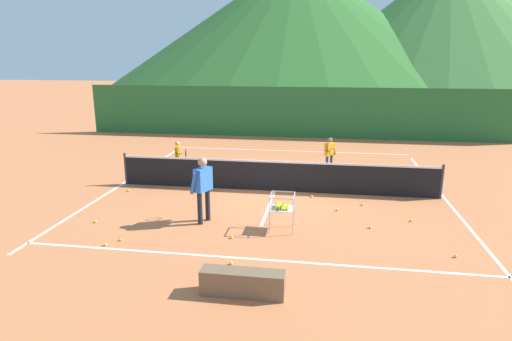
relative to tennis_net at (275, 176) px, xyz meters
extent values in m
plane|color=#C67042|center=(0.00, 0.00, -0.50)|extent=(120.00, 120.00, 0.00)
cube|color=white|center=(0.00, -4.81, -0.50)|extent=(10.22, 0.08, 0.01)
cube|color=white|center=(0.00, 6.07, -0.50)|extent=(10.22, 0.08, 0.01)
cube|color=white|center=(-5.11, 0.00, -0.50)|extent=(0.08, 10.88, 0.01)
cube|color=white|center=(5.11, 0.00, -0.50)|extent=(0.08, 10.88, 0.01)
cube|color=white|center=(0.00, 0.00, -0.50)|extent=(0.08, 6.00, 0.01)
cylinder|color=#333338|center=(-4.96, 0.00, 0.03)|extent=(0.08, 0.08, 1.05)
cylinder|color=#333338|center=(4.96, 0.00, 0.03)|extent=(0.08, 0.08, 1.05)
cube|color=black|center=(0.00, 0.00, -0.04)|extent=(9.85, 0.02, 0.92)
cube|color=white|center=(0.00, 0.00, 0.45)|extent=(9.85, 0.03, 0.06)
cylinder|color=black|center=(-1.54, -3.07, -0.08)|extent=(0.12, 0.12, 0.84)
cylinder|color=black|center=(-1.42, -2.77, -0.08)|extent=(0.12, 0.12, 0.84)
cube|color=blue|center=(-1.48, -2.92, 0.63)|extent=(0.40, 0.55, 0.59)
sphere|color=tan|center=(-1.48, -2.92, 1.08)|extent=(0.23, 0.23, 0.23)
cylinder|color=blue|center=(-1.66, -3.16, 0.60)|extent=(0.24, 0.17, 0.58)
cylinder|color=blue|center=(-1.41, -2.64, 0.59)|extent=(0.19, 0.15, 0.58)
torus|color=#262628|center=(-1.65, -2.54, 0.54)|extent=(0.13, 0.28, 0.29)
cylinder|color=black|center=(-1.43, -2.64, 0.54)|extent=(0.21, 0.11, 0.03)
cylinder|color=black|center=(-3.71, 1.63, -0.20)|extent=(0.09, 0.09, 0.59)
cylinder|color=black|center=(-3.65, 1.41, -0.20)|extent=(0.09, 0.09, 0.59)
cube|color=orange|center=(-3.68, 1.52, 0.30)|extent=(0.24, 0.38, 0.41)
sphere|color=#DBAD84|center=(-3.68, 1.52, 0.61)|extent=(0.16, 0.16, 0.16)
cylinder|color=orange|center=(-3.68, 1.73, 0.27)|extent=(0.17, 0.10, 0.41)
cylinder|color=orange|center=(-3.60, 1.33, 0.27)|extent=(0.13, 0.09, 0.41)
torus|color=#262628|center=(-3.34, 1.39, 0.29)|extent=(0.09, 0.29, 0.29)
cylinder|color=black|center=(-3.58, 1.34, 0.29)|extent=(0.22, 0.08, 0.03)
cylinder|color=navy|center=(1.77, 2.76, -0.19)|extent=(0.09, 0.09, 0.63)
cylinder|color=navy|center=(1.62, 2.58, -0.19)|extent=(0.09, 0.09, 0.63)
cube|color=orange|center=(1.69, 2.67, 0.35)|extent=(0.38, 0.40, 0.44)
sphere|color=#996B4C|center=(1.69, 2.67, 0.69)|extent=(0.17, 0.17, 0.17)
cylinder|color=orange|center=(1.87, 2.80, 0.32)|extent=(0.17, 0.16, 0.43)
cylinder|color=orange|center=(1.58, 2.48, 0.32)|extent=(0.14, 0.14, 0.43)
torus|color=#262628|center=(1.78, 2.31, 0.33)|extent=(0.21, 0.24, 0.29)
cylinder|color=black|center=(1.60, 2.47, 0.33)|extent=(0.19, 0.16, 0.03)
cylinder|color=#B7B7BC|center=(0.25, -2.84, -0.05)|extent=(0.02, 0.02, 0.89)
cylinder|color=#B7B7BC|center=(0.81, -2.84, -0.05)|extent=(0.02, 0.02, 0.89)
cylinder|color=#B7B7BC|center=(0.25, -3.40, -0.05)|extent=(0.02, 0.02, 0.89)
cylinder|color=#B7B7BC|center=(0.81, -3.40, -0.05)|extent=(0.02, 0.02, 0.89)
cube|color=#B7B7BC|center=(0.53, -3.12, 0.05)|extent=(0.56, 0.56, 0.01)
cube|color=#B7B7BC|center=(0.53, -2.84, 0.39)|extent=(0.56, 0.02, 0.02)
cube|color=#B7B7BC|center=(0.53, -3.40, 0.39)|extent=(0.56, 0.02, 0.02)
cube|color=#B7B7BC|center=(0.25, -3.12, 0.39)|extent=(0.02, 0.56, 0.02)
cube|color=#B7B7BC|center=(0.81, -3.12, 0.39)|extent=(0.02, 0.56, 0.02)
sphere|color=yellow|center=(0.40, -3.25, 0.09)|extent=(0.07, 0.07, 0.07)
sphere|color=yellow|center=(0.41, -3.19, 0.09)|extent=(0.07, 0.07, 0.07)
sphere|color=yellow|center=(0.40, -3.12, 0.09)|extent=(0.07, 0.07, 0.07)
sphere|color=yellow|center=(0.40, -3.05, 0.08)|extent=(0.07, 0.07, 0.07)
sphere|color=yellow|center=(0.41, -2.99, 0.09)|extent=(0.07, 0.07, 0.07)
sphere|color=yellow|center=(0.47, -3.25, 0.09)|extent=(0.07, 0.07, 0.07)
sphere|color=yellow|center=(0.47, -3.19, 0.09)|extent=(0.07, 0.07, 0.07)
sphere|color=yellow|center=(0.47, -3.12, 0.09)|extent=(0.07, 0.07, 0.07)
sphere|color=yellow|center=(0.47, -3.06, 0.08)|extent=(0.07, 0.07, 0.07)
sphere|color=yellow|center=(0.47, -3.00, 0.08)|extent=(0.07, 0.07, 0.07)
sphere|color=yellow|center=(0.54, -3.25, 0.08)|extent=(0.07, 0.07, 0.07)
sphere|color=yellow|center=(0.53, -3.19, 0.08)|extent=(0.07, 0.07, 0.07)
sphere|color=yellow|center=(0.54, -3.13, 0.09)|extent=(0.07, 0.07, 0.07)
sphere|color=yellow|center=(0.54, -3.05, 0.08)|extent=(0.07, 0.07, 0.07)
sphere|color=yellow|center=(0.54, -2.99, 0.09)|extent=(0.07, 0.07, 0.07)
sphere|color=yellow|center=(0.60, -3.25, 0.08)|extent=(0.07, 0.07, 0.07)
sphere|color=yellow|center=(0.60, -3.18, 0.08)|extent=(0.07, 0.07, 0.07)
sphere|color=yellow|center=(0.59, -3.12, 0.09)|extent=(0.07, 0.07, 0.07)
sphere|color=yellow|center=(0.60, -3.06, 0.08)|extent=(0.07, 0.07, 0.07)
sphere|color=yellow|center=(0.60, -2.99, 0.08)|extent=(0.07, 0.07, 0.07)
sphere|color=yellow|center=(0.67, -3.26, 0.08)|extent=(0.07, 0.07, 0.07)
sphere|color=yellow|center=(0.67, -3.18, 0.09)|extent=(0.07, 0.07, 0.07)
sphere|color=yellow|center=(0.66, -3.12, 0.08)|extent=(0.07, 0.07, 0.07)
sphere|color=yellow|center=(0.67, -3.05, 0.08)|extent=(0.07, 0.07, 0.07)
sphere|color=yellow|center=(0.67, -3.00, 0.08)|extent=(0.07, 0.07, 0.07)
sphere|color=yellow|center=(0.41, -3.26, 0.14)|extent=(0.07, 0.07, 0.07)
sphere|color=yellow|center=(0.40, -3.19, 0.14)|extent=(0.07, 0.07, 0.07)
sphere|color=yellow|center=(0.41, -3.12, 0.14)|extent=(0.07, 0.07, 0.07)
sphere|color=yellow|center=(0.41, -3.05, 0.14)|extent=(0.07, 0.07, 0.07)
sphere|color=yellow|center=(0.41, -2.99, 0.14)|extent=(0.07, 0.07, 0.07)
sphere|color=yellow|center=(0.47, -3.25, 0.14)|extent=(0.07, 0.07, 0.07)
sphere|color=yellow|center=(0.47, -3.18, 0.13)|extent=(0.07, 0.07, 0.07)
sphere|color=yellow|center=(0.48, -3.12, 0.14)|extent=(0.07, 0.07, 0.07)
sphere|color=yellow|center=(0.47, -3.05, 0.14)|extent=(0.07, 0.07, 0.07)
sphere|color=yellow|center=(0.47, -2.99, 0.14)|extent=(0.07, 0.07, 0.07)
sphere|color=yellow|center=(0.53, -3.25, 0.14)|extent=(0.07, 0.07, 0.07)
sphere|color=yellow|center=(0.53, -3.18, 0.14)|extent=(0.07, 0.07, 0.07)
sphere|color=yellow|center=(0.53, -3.13, 0.14)|extent=(0.07, 0.07, 0.07)
sphere|color=yellow|center=(0.54, -3.05, 0.14)|extent=(0.07, 0.07, 0.07)
sphere|color=yellow|center=(3.76, -2.07, -0.47)|extent=(0.07, 0.07, 0.07)
sphere|color=yellow|center=(1.91, -1.56, -0.47)|extent=(0.07, 0.07, 0.07)
sphere|color=yellow|center=(-0.57, -3.84, -0.47)|extent=(0.07, 0.07, 0.07)
sphere|color=yellow|center=(4.31, -4.07, -0.47)|extent=(0.07, 0.07, 0.07)
sphere|color=yellow|center=(-3.28, -4.68, -0.47)|extent=(0.07, 0.07, 0.07)
sphere|color=yellow|center=(-3.07, -4.37, -0.47)|extent=(0.07, 0.07, 0.07)
sphere|color=yellow|center=(1.18, -0.48, -0.47)|extent=(0.07, 0.07, 0.07)
sphere|color=yellow|center=(2.62, -0.98, -0.47)|extent=(0.07, 0.07, 0.07)
sphere|color=yellow|center=(-4.54, -0.78, -0.47)|extent=(0.07, 0.07, 0.07)
sphere|color=yellow|center=(-0.31, -5.12, -0.47)|extent=(0.07, 0.07, 0.07)
sphere|color=yellow|center=(-4.22, -3.40, -0.47)|extent=(0.07, 0.07, 0.07)
sphere|color=yellow|center=(2.68, -2.71, -0.47)|extent=(0.07, 0.07, 0.07)
cube|color=#286B33|center=(0.00, 9.56, 0.81)|extent=(22.48, 0.08, 2.62)
cube|color=brown|center=(0.14, -6.21, -0.27)|extent=(1.50, 0.36, 0.46)
cone|color=#2D6628|center=(-2.89, 50.51, 8.13)|extent=(52.14, 52.14, 17.25)
cone|color=#427A38|center=(16.70, 49.87, 7.71)|extent=(43.11, 43.11, 16.42)
camera|label=1|loc=(1.45, -13.00, 3.60)|focal=30.40mm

